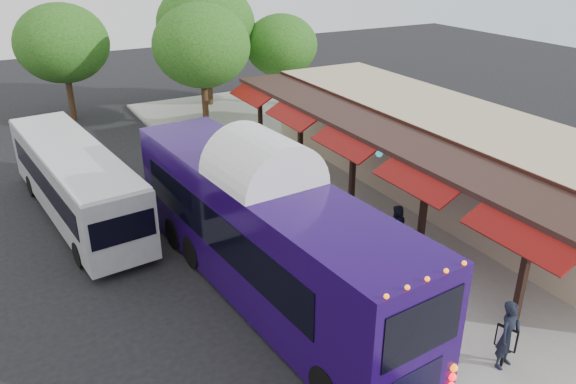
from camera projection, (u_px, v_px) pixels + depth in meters
ground at (322, 294)px, 17.24m from camera, size 90.00×90.00×0.00m
sidewalk at (375, 208)px, 22.59m from camera, size 10.00×40.00×0.15m
curb at (265, 236)px, 20.43m from camera, size 0.20×40.00×0.16m
station_shelter at (444, 153)px, 23.33m from camera, size 8.15×20.00×3.60m
coach_bus at (264, 228)px, 16.50m from camera, size 3.74×12.91×4.08m
city_bus at (75, 180)px, 21.41m from camera, size 3.46×10.81×2.85m
ped_a at (508, 335)px, 13.77m from camera, size 0.75×0.56×1.87m
ped_b at (396, 229)px, 18.96m from camera, size 0.94×0.79×1.72m
ped_c at (398, 231)px, 18.86m from camera, size 1.05×0.82×1.67m
ped_d at (279, 171)px, 23.39m from camera, size 1.40×1.01×1.95m
sign_board at (506, 340)px, 13.80m from camera, size 0.24×0.52×1.19m
tree_left at (202, 46)px, 30.83m from camera, size 5.40×5.40×6.91m
tree_mid at (206, 24)px, 34.49m from camera, size 6.06×6.06×7.76m
tree_right at (281, 46)px, 35.14m from camera, size 4.54×4.54×5.81m
tree_far at (62, 43)px, 32.07m from camera, size 5.29×5.29×6.77m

